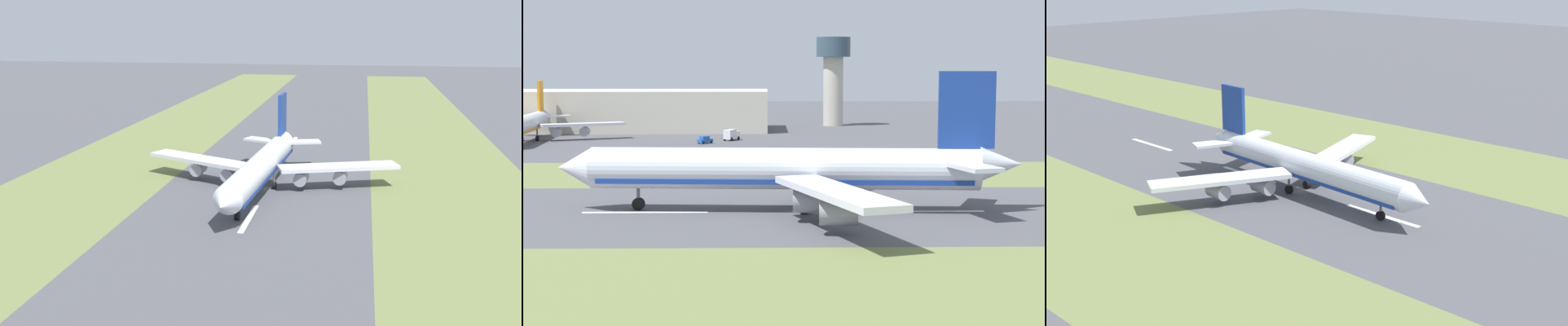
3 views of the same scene
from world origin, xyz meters
The scene contains 7 objects.
ground_plane centered at (0.00, 0.00, 0.00)m, with size 800.00×800.00×0.00m, color #4C4C51.
grass_median_west centered at (-45.00, 0.00, 0.00)m, with size 40.00×600.00×0.01m, color olive.
grass_median_east centered at (45.00, 0.00, 0.00)m, with size 40.00×600.00×0.01m, color olive.
centreline_dash_near centered at (0.00, -57.15, 0.01)m, with size 1.20×18.00×0.01m, color silver.
centreline_dash_mid centered at (0.00, -17.15, 0.01)m, with size 1.20×18.00×0.01m, color silver.
centreline_dash_far centered at (0.00, 22.85, 0.01)m, with size 1.20×18.00×0.01m, color silver.
airplane_main_jet centered at (0.69, 0.95, 6.02)m, with size 64.01×67.21×20.20m.
Camera 1 is at (-22.11, 140.05, 40.21)m, focal length 42.00 mm.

